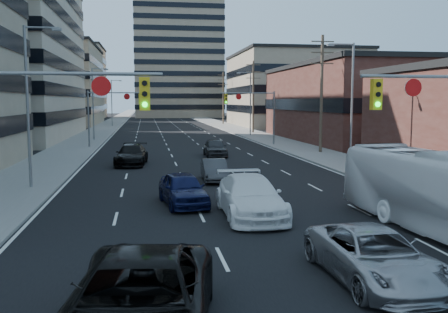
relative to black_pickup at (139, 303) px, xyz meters
name	(u,v)px	position (x,y,z in m)	size (l,w,h in m)	color
road_surface	(161,119)	(4.28, 129.19, -0.88)	(18.00, 300.00, 0.02)	black
sidewalk_left	(118,119)	(-7.22, 129.19, -0.82)	(5.00, 300.00, 0.15)	slate
sidewalk_right	(202,119)	(15.78, 129.19, -0.82)	(5.00, 300.00, 0.15)	slate
office_left_far	(48,86)	(-19.72, 99.19, 7.11)	(20.00, 30.00, 16.00)	gray
storefront_right_mid	(373,105)	(28.28, 49.19, 3.61)	(20.00, 30.00, 9.00)	#472119
office_right_far	(293,91)	(29.28, 87.19, 6.11)	(22.00, 28.00, 14.00)	gray
apartment_tower	(177,23)	(10.28, 149.19, 28.11)	(26.00, 26.00, 58.00)	gray
bg_block_left	(60,83)	(-23.72, 139.19, 9.11)	(24.00, 24.00, 20.00)	#ADA089
bg_block_right	(273,97)	(36.28, 129.19, 5.11)	(22.00, 22.00, 12.00)	gray
signal_near_left	(40,119)	(-3.18, 7.19, 3.44)	(6.59, 0.33, 6.00)	slate
signal_far_left	(111,107)	(-3.41, 44.19, 3.41)	(6.09, 0.33, 6.00)	slate
signal_far_right	(254,107)	(11.96, 44.19, 3.41)	(6.09, 0.33, 6.00)	slate
utility_pole_block	(322,92)	(16.48, 35.19, 4.89)	(2.20, 0.28, 11.00)	#4C3D2D
utility_pole_midblock	(253,96)	(16.48, 65.19, 4.89)	(2.20, 0.28, 11.00)	#4C3D2D
utility_pole_distant	(223,97)	(16.48, 95.19, 4.89)	(2.20, 0.28, 11.00)	#4C3D2D
streetlight_left_near	(30,99)	(-6.06, 19.19, 4.16)	(2.03, 0.22, 9.00)	slate
streetlight_left_mid	(94,100)	(-6.06, 54.19, 4.16)	(2.03, 0.22, 9.00)	slate
streetlight_left_far	(113,100)	(-6.06, 89.19, 4.16)	(2.03, 0.22, 9.00)	slate
streetlight_right_near	(350,99)	(14.62, 24.19, 4.16)	(2.03, 0.22, 9.00)	slate
streetlight_right_far	(249,100)	(14.62, 59.19, 4.16)	(2.03, 0.22, 9.00)	slate
black_pickup	(139,303)	(0.00, 0.00, 0.00)	(2.95, 6.41, 1.78)	black
white_van	(250,197)	(4.54, 10.76, -0.03)	(2.42, 5.95, 1.73)	white
silver_suv	(374,256)	(6.28, 2.66, -0.17)	(2.40, 5.21, 1.45)	#9E9EA2
transit_bus	(447,194)	(11.03, 6.71, 0.66)	(2.61, 11.16, 3.11)	white
sedan_blue	(183,189)	(1.88, 13.52, -0.11)	(1.84, 4.58, 1.56)	#0D1136
sedan_grey_center	(214,170)	(4.33, 20.46, -0.22)	(1.43, 4.09, 1.35)	#363639
sedan_black_far	(132,155)	(-0.92, 29.12, -0.10)	(2.21, 5.43, 1.58)	black
sedan_grey_right	(215,148)	(6.28, 34.11, -0.10)	(1.87, 4.64, 1.58)	#2F2F31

